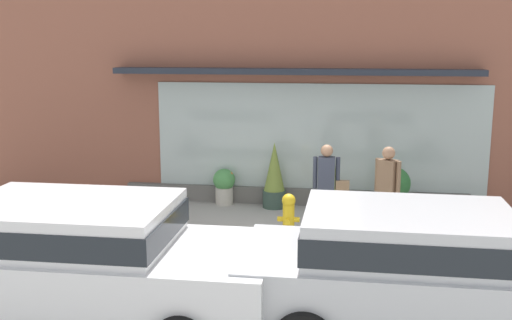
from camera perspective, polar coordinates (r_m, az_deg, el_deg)
ground_plane at (r=10.12m, az=2.03°, el=-8.58°), size 60.00×60.00×0.00m
curb_strip at (r=9.91m, az=1.90°, el=-8.64°), size 14.00×0.24×0.12m
storefront at (r=12.72m, az=3.72°, el=7.61°), size 14.00×0.81×5.40m
fire_hydrant at (r=10.51m, az=3.07°, el=-5.40°), size 0.38×0.34×0.84m
pedestrian_with_handbag at (r=10.85m, az=6.72°, el=-2.12°), size 0.65×0.22×1.62m
pedestrian_passerby at (r=10.65m, az=12.22°, el=-2.39°), size 0.42×0.34×1.65m
parked_car_silver at (r=7.23m, az=15.02°, el=-9.68°), size 4.23×2.04×1.55m
parked_car_white at (r=7.75m, az=-16.00°, el=-8.49°), size 4.48×2.11×1.52m
potted_plant_window_left at (r=12.54m, az=1.73°, el=-1.56°), size 0.48×0.48×1.38m
potted_plant_window_right at (r=12.48m, az=7.33°, el=-2.59°), size 0.24×0.24×0.99m
potted_plant_low_front at (r=12.16m, az=12.76°, el=-2.66°), size 0.66×0.66×1.01m
potted_plant_near_hydrant at (r=12.85m, az=-3.01°, el=-2.35°), size 0.46×0.46×0.77m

